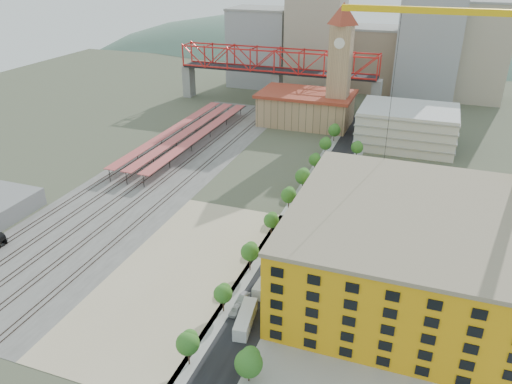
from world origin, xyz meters
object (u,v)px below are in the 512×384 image
(construction_building, at_px, (402,249))
(site_trailer_a, at_px, (245,319))
(site_trailer_c, at_px, (277,263))
(car_0, at_px, (236,310))
(site_trailer_b, at_px, (266,282))
(clock_tower, at_px, (340,56))
(site_trailer_d, at_px, (296,231))

(construction_building, bearing_deg, site_trailer_a, -139.47)
(site_trailer_c, xyz_separation_m, car_0, (-3.00, -17.30, -0.68))
(site_trailer_b, bearing_deg, car_0, -104.93)
(clock_tower, bearing_deg, construction_building, -71.22)
(site_trailer_a, xyz_separation_m, car_0, (-3.00, 2.56, -0.65))
(site_trailer_c, distance_m, car_0, 17.57)
(clock_tower, bearing_deg, site_trailer_b, -85.83)
(site_trailer_b, height_order, site_trailer_c, site_trailer_c)
(site_trailer_d, bearing_deg, site_trailer_b, -89.53)
(site_trailer_b, distance_m, car_0, 10.28)
(site_trailer_a, height_order, site_trailer_b, site_trailer_a)
(construction_building, bearing_deg, clock_tower, 108.78)
(construction_building, distance_m, site_trailer_c, 27.31)
(site_trailer_a, bearing_deg, site_trailer_b, 81.88)
(clock_tower, distance_m, site_trailer_a, 125.50)
(site_trailer_c, bearing_deg, site_trailer_b, -80.26)
(site_trailer_b, distance_m, site_trailer_c, 7.49)
(construction_building, bearing_deg, site_trailer_d, 152.91)
(construction_building, xyz_separation_m, site_trailer_a, (-26.00, -22.23, -8.03))
(site_trailer_a, bearing_deg, car_0, 131.35)
(site_trailer_a, distance_m, site_trailer_b, 12.38)
(construction_building, height_order, site_trailer_c, construction_building)
(site_trailer_b, relative_size, site_trailer_c, 0.98)
(site_trailer_c, xyz_separation_m, site_trailer_d, (0.00, 15.67, -0.06))
(clock_tower, distance_m, site_trailer_d, 91.26)
(site_trailer_a, bearing_deg, construction_building, 32.42)
(site_trailer_d, distance_m, car_0, 33.11)
(site_trailer_a, relative_size, car_0, 2.36)
(construction_building, height_order, car_0, construction_building)
(clock_tower, bearing_deg, car_0, -87.61)
(site_trailer_b, height_order, car_0, site_trailer_b)
(site_trailer_b, height_order, site_trailer_d, site_trailer_b)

